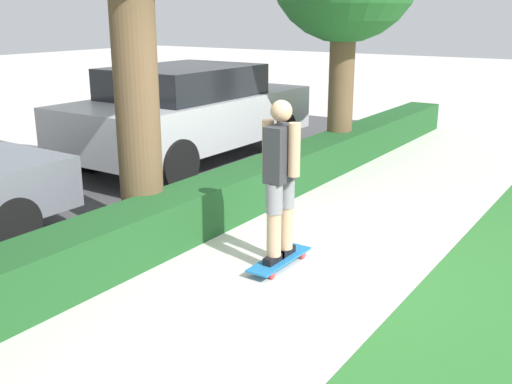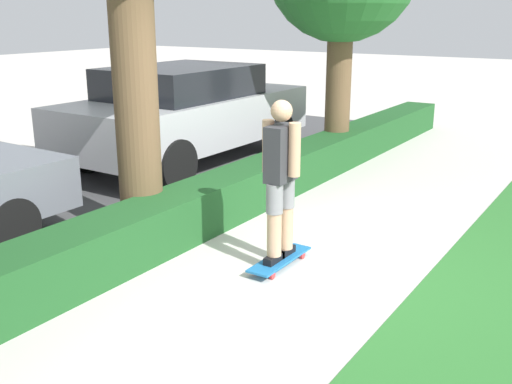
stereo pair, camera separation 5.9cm
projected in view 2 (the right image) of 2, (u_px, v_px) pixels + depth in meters
The scene contains 6 objects.
ground_plane at pixel (309, 270), 5.81m from camera, with size 60.00×60.00×0.00m, color beige.
street_asphalt at pixel (32, 199), 8.01m from camera, with size 16.08×5.00×0.01m.
hedge_row at pixel (181, 215), 6.57m from camera, with size 16.08×0.60×0.53m.
skateboard at pixel (280, 260), 5.88m from camera, with size 0.86×0.24×0.09m.
skater_person at pixel (281, 177), 5.64m from camera, with size 0.48×0.40×1.55m.
parked_car_middle at pixel (186, 112), 9.77m from camera, with size 4.49×2.05×1.59m.
Camera 2 is at (-4.76, -2.49, 2.40)m, focal length 42.00 mm.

